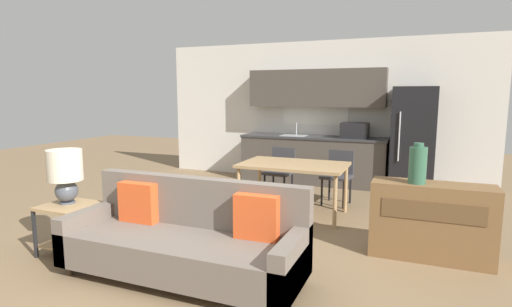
# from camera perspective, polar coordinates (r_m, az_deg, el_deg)

# --- Properties ---
(ground_plane) EXTENTS (20.00, 20.00, 0.00)m
(ground_plane) POSITION_cam_1_polar(r_m,az_deg,el_deg) (3.97, -8.15, -16.78)
(ground_plane) COLOR #7F6647
(wall_back) EXTENTS (6.40, 0.07, 2.70)m
(wall_back) POSITION_cam_1_polar(r_m,az_deg,el_deg) (7.94, 8.81, 5.96)
(wall_back) COLOR silver
(wall_back) RESTS_ON ground_plane
(kitchen_counter) EXTENTS (2.75, 0.65, 2.15)m
(kitchen_counter) POSITION_cam_1_polar(r_m,az_deg,el_deg) (7.68, 8.33, 2.07)
(kitchen_counter) COLOR #4C443D
(kitchen_counter) RESTS_ON ground_plane
(refrigerator) EXTENTS (0.70, 0.76, 1.82)m
(refrigerator) POSITION_cam_1_polar(r_m,az_deg,el_deg) (7.34, 21.50, 1.78)
(refrigerator) COLOR black
(refrigerator) RESTS_ON ground_plane
(dining_table) EXTENTS (1.45, 0.90, 0.73)m
(dining_table) POSITION_cam_1_polar(r_m,az_deg,el_deg) (5.59, 5.38, -2.06)
(dining_table) COLOR tan
(dining_table) RESTS_ON ground_plane
(couch) EXTENTS (2.25, 0.80, 0.89)m
(couch) POSITION_cam_1_polar(r_m,az_deg,el_deg) (3.84, -9.96, -12.16)
(couch) COLOR #3D2D1E
(couch) RESTS_ON ground_plane
(side_table) EXTENTS (0.50, 0.50, 0.54)m
(side_table) POSITION_cam_1_polar(r_m,az_deg,el_deg) (4.73, -25.15, -8.62)
(side_table) COLOR tan
(side_table) RESTS_ON ground_plane
(table_lamp) EXTENTS (0.36, 0.36, 0.58)m
(table_lamp) POSITION_cam_1_polar(r_m,az_deg,el_deg) (4.66, -25.61, -2.31)
(table_lamp) COLOR #4C515B
(table_lamp) RESTS_ON side_table
(credenza) EXTENTS (1.19, 0.40, 0.79)m
(credenza) POSITION_cam_1_polar(r_m,az_deg,el_deg) (4.52, 23.72, -8.85)
(credenza) COLOR brown
(credenza) RESTS_ON ground_plane
(vase) EXTENTS (0.17, 0.17, 0.41)m
(vase) POSITION_cam_1_polar(r_m,az_deg,el_deg) (4.34, 22.10, -1.48)
(vase) COLOR #336047
(vase) RESTS_ON credenza
(dining_chair_far_right) EXTENTS (0.47, 0.47, 0.82)m
(dining_chair_far_right) POSITION_cam_1_polar(r_m,az_deg,el_deg) (6.30, 11.64, -2.82)
(dining_chair_far_right) COLOR #38383D
(dining_chair_far_right) RESTS_ON ground_plane
(dining_chair_far_left) EXTENTS (0.45, 0.45, 0.82)m
(dining_chair_far_left) POSITION_cam_1_polar(r_m,az_deg,el_deg) (6.50, 3.49, -2.31)
(dining_chair_far_left) COLOR #38383D
(dining_chair_far_left) RESTS_ON ground_plane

